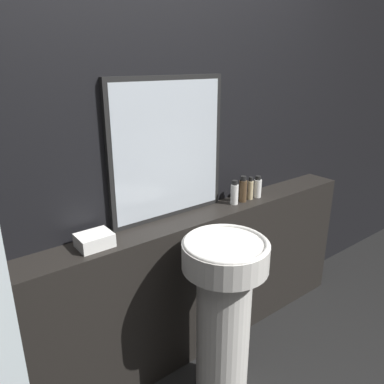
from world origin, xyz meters
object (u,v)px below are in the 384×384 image
(towel_stack, at_px, (94,240))
(shampoo_bottle, at_px, (234,193))
(body_wash_bottle, at_px, (258,187))
(conditioner_bottle, at_px, (243,190))
(lotion_bottle, at_px, (250,189))
(pedestal_sink, at_px, (224,309))
(mirror, at_px, (168,150))

(towel_stack, relative_size, shampoo_bottle, 1.06)
(towel_stack, distance_m, body_wash_bottle, 1.13)
(towel_stack, height_order, conditioner_bottle, conditioner_bottle)
(body_wash_bottle, bearing_deg, lotion_bottle, 180.00)
(towel_stack, distance_m, conditioner_bottle, 0.99)
(towel_stack, bearing_deg, shampoo_bottle, 0.00)
(pedestal_sink, relative_size, mirror, 1.21)
(mirror, xyz_separation_m, lotion_bottle, (0.56, -0.09, -0.32))
(pedestal_sink, xyz_separation_m, body_wash_bottle, (0.62, 0.38, 0.43))
(pedestal_sink, height_order, lotion_bottle, lotion_bottle)
(shampoo_bottle, xyz_separation_m, body_wash_bottle, (0.21, 0.00, -0.00))
(mirror, height_order, body_wash_bottle, mirror)
(pedestal_sink, bearing_deg, body_wash_bottle, 31.13)
(mirror, height_order, shampoo_bottle, mirror)
(towel_stack, xyz_separation_m, shampoo_bottle, (0.92, 0.00, 0.04))
(pedestal_sink, distance_m, shampoo_bottle, 0.71)
(mirror, xyz_separation_m, shampoo_bottle, (0.42, -0.09, -0.32))
(conditioner_bottle, xyz_separation_m, lotion_bottle, (0.07, 0.00, -0.01))
(mirror, distance_m, lotion_bottle, 0.65)
(towel_stack, relative_size, body_wash_bottle, 1.14)
(shampoo_bottle, bearing_deg, mirror, 167.90)
(shampoo_bottle, distance_m, conditioner_bottle, 0.07)
(pedestal_sink, bearing_deg, conditioner_bottle, 37.60)
(towel_stack, distance_m, shampoo_bottle, 0.92)
(mirror, bearing_deg, shampoo_bottle, -12.10)
(shampoo_bottle, bearing_deg, pedestal_sink, -137.88)
(pedestal_sink, relative_size, lotion_bottle, 6.27)
(body_wash_bottle, bearing_deg, mirror, 171.81)
(body_wash_bottle, bearing_deg, towel_stack, 180.00)
(towel_stack, height_order, shampoo_bottle, shampoo_bottle)
(shampoo_bottle, distance_m, lotion_bottle, 0.14)
(pedestal_sink, distance_m, mirror, 0.88)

